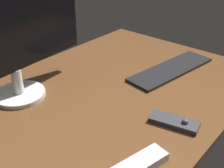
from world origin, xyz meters
TOP-DOWN VIEW (x-y plane):
  - desk at (0.00, 0.00)cm, footprint 140.00×84.00cm
  - monitor at (-13.18, 22.92)cm, footprint 61.42×18.48cm
  - keyboard at (40.80, -8.90)cm, footprint 44.17×18.49cm
  - media_remote at (8.29, -28.99)cm, footprint 9.00×16.27cm
  - tv_remote at (-15.15, -31.24)cm, footprint 18.85×9.23cm

SIDE VIEW (x-z plane):
  - desk at x=0.00cm, z-range 0.00..2.00cm
  - keyboard at x=40.80cm, z-range 2.00..3.22cm
  - media_remote at x=8.29cm, z-range 1.38..4.41cm
  - tv_remote at x=-15.15cm, z-range 2.00..4.56cm
  - monitor at x=-13.18cm, z-range 4.97..55.79cm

